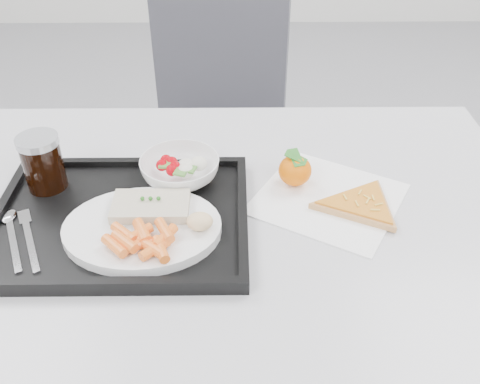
# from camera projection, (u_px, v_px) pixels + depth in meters

# --- Properties ---
(table) EXTENTS (1.20, 0.80, 0.75)m
(table) POSITION_uv_depth(u_px,v_px,m) (219.00, 236.00, 1.03)
(table) COLOR #B0B0B3
(table) RESTS_ON ground
(chair) EXTENTS (0.51, 0.51, 0.93)m
(chair) POSITION_uv_depth(u_px,v_px,m) (220.00, 129.00, 1.65)
(chair) COLOR #3C3C44
(chair) RESTS_ON ground
(tray) EXTENTS (0.45, 0.35, 0.03)m
(tray) POSITION_uv_depth(u_px,v_px,m) (121.00, 219.00, 0.95)
(tray) COLOR black
(tray) RESTS_ON table
(dinner_plate) EXTENTS (0.27, 0.27, 0.02)m
(dinner_plate) POSITION_uv_depth(u_px,v_px,m) (142.00, 229.00, 0.91)
(dinner_plate) COLOR white
(dinner_plate) RESTS_ON tray
(fish_fillet) EXTENTS (0.13, 0.08, 0.03)m
(fish_fillet) POSITION_uv_depth(u_px,v_px,m) (151.00, 206.00, 0.93)
(fish_fillet) COLOR beige
(fish_fillet) RESTS_ON dinner_plate
(bread_roll) EXTENTS (0.05, 0.04, 0.03)m
(bread_roll) POSITION_uv_depth(u_px,v_px,m) (200.00, 221.00, 0.89)
(bread_roll) COLOR tan
(bread_roll) RESTS_ON dinner_plate
(salad_bowl) EXTENTS (0.15, 0.15, 0.05)m
(salad_bowl) POSITION_uv_depth(u_px,v_px,m) (180.00, 170.00, 1.03)
(salad_bowl) COLOR white
(salad_bowl) RESTS_ON tray
(cola_glass) EXTENTS (0.08, 0.08, 0.11)m
(cola_glass) POSITION_uv_depth(u_px,v_px,m) (42.00, 161.00, 0.99)
(cola_glass) COLOR black
(cola_glass) RESTS_ON tray
(cutlery) EXTENTS (0.12, 0.16, 0.01)m
(cutlery) POSITION_uv_depth(u_px,v_px,m) (18.00, 232.00, 0.91)
(cutlery) COLOR silver
(cutlery) RESTS_ON tray
(napkin) EXTENTS (0.34, 0.33, 0.00)m
(napkin) POSITION_uv_depth(u_px,v_px,m) (328.00, 199.00, 1.01)
(napkin) COLOR white
(napkin) RESTS_ON table
(tangerine) EXTENTS (0.07, 0.07, 0.07)m
(tangerine) POSITION_uv_depth(u_px,v_px,m) (295.00, 170.00, 1.03)
(tangerine) COLOR gold
(tangerine) RESTS_ON napkin
(pizza_slice) EXTENTS (0.19, 0.19, 0.02)m
(pizza_slice) POSITION_uv_depth(u_px,v_px,m) (361.00, 205.00, 0.98)
(pizza_slice) COLOR #E3B569
(pizza_slice) RESTS_ON napkin
(carrot_pile) EXTENTS (0.12, 0.09, 0.03)m
(carrot_pile) POSITION_uv_depth(u_px,v_px,m) (143.00, 240.00, 0.85)
(carrot_pile) COLOR orange
(carrot_pile) RESTS_ON dinner_plate
(salad_contents) EXTENTS (0.10, 0.07, 0.03)m
(salad_contents) POSITION_uv_depth(u_px,v_px,m) (182.00, 166.00, 1.02)
(salad_contents) COLOR #AA0008
(salad_contents) RESTS_ON salad_bowl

